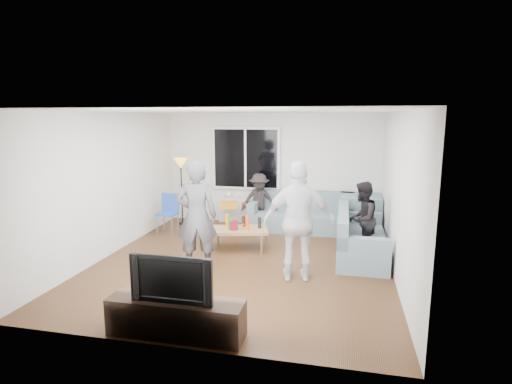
% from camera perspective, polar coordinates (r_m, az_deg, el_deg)
% --- Properties ---
extents(floor, '(5.00, 5.50, 0.04)m').
position_cam_1_polar(floor, '(7.21, -1.82, -10.01)').
color(floor, '#56351C').
rests_on(floor, ground).
extents(ceiling, '(5.00, 5.50, 0.04)m').
position_cam_1_polar(ceiling, '(6.76, -1.95, 11.46)').
color(ceiling, white).
rests_on(ceiling, ground).
extents(wall_back, '(5.00, 0.04, 2.60)m').
position_cam_1_polar(wall_back, '(9.54, 2.19, 3.22)').
color(wall_back, silver).
rests_on(wall_back, ground).
extents(wall_front, '(5.00, 0.04, 2.60)m').
position_cam_1_polar(wall_front, '(4.30, -11.00, -5.96)').
color(wall_front, silver).
rests_on(wall_front, ground).
extents(wall_left, '(0.04, 5.50, 2.60)m').
position_cam_1_polar(wall_left, '(7.86, -19.99, 1.04)').
color(wall_left, silver).
rests_on(wall_left, ground).
extents(wall_right, '(0.04, 5.50, 2.60)m').
position_cam_1_polar(wall_right, '(6.72, 19.46, -0.45)').
color(wall_right, silver).
rests_on(wall_right, ground).
extents(window_frame, '(1.62, 0.06, 1.47)m').
position_cam_1_polar(window_frame, '(9.56, -1.43, 4.75)').
color(window_frame, white).
rests_on(window_frame, wall_back).
extents(window_glass, '(1.50, 0.02, 1.35)m').
position_cam_1_polar(window_glass, '(9.52, -1.49, 4.72)').
color(window_glass, black).
rests_on(window_glass, window_frame).
extents(window_mullion, '(0.05, 0.03, 1.35)m').
position_cam_1_polar(window_mullion, '(9.51, -1.51, 4.72)').
color(window_mullion, white).
rests_on(window_mullion, window_frame).
extents(radiator, '(1.30, 0.12, 0.62)m').
position_cam_1_polar(radiator, '(9.72, -1.46, -2.57)').
color(radiator, silver).
rests_on(radiator, floor).
extents(potted_plant, '(0.22, 0.19, 0.34)m').
position_cam_1_polar(potted_plant, '(9.52, 0.64, 0.11)').
color(potted_plant, '#2A6A2B').
rests_on(potted_plant, radiator).
extents(vase, '(0.17, 0.17, 0.16)m').
position_cam_1_polar(vase, '(9.72, -3.88, -0.24)').
color(vase, white).
rests_on(vase, radiator).
extents(sofa_back_section, '(2.30, 0.85, 0.85)m').
position_cam_1_polar(sofa_back_section, '(9.11, 6.29, -2.78)').
color(sofa_back_section, slate).
rests_on(sofa_back_section, floor).
extents(sofa_right_section, '(2.00, 0.85, 0.85)m').
position_cam_1_polar(sofa_right_section, '(7.61, 14.61, -5.72)').
color(sofa_right_section, slate).
rests_on(sofa_right_section, floor).
extents(sofa_corner, '(0.85, 0.85, 0.85)m').
position_cam_1_polar(sofa_corner, '(9.07, 14.45, -3.11)').
color(sofa_corner, slate).
rests_on(sofa_corner, floor).
extents(cushion_yellow, '(0.45, 0.41, 0.14)m').
position_cam_1_polar(cushion_yellow, '(9.38, -3.84, -1.82)').
color(cushion_yellow, orange).
rests_on(cushion_yellow, sofa_back_section).
extents(cushion_red, '(0.40, 0.35, 0.13)m').
position_cam_1_polar(cushion_red, '(9.33, -0.64, -1.87)').
color(cushion_red, maroon).
rests_on(cushion_red, sofa_back_section).
extents(coffee_table, '(1.21, 0.85, 0.40)m').
position_cam_1_polar(coffee_table, '(7.87, -2.44, -6.56)').
color(coffee_table, '#AA8452').
rests_on(coffee_table, floor).
extents(pitcher, '(0.17, 0.17, 0.17)m').
position_cam_1_polar(pitcher, '(7.71, -3.16, -4.72)').
color(pitcher, maroon).
rests_on(pitcher, coffee_table).
extents(side_chair, '(0.40, 0.40, 0.86)m').
position_cam_1_polar(side_chair, '(9.02, -12.36, -3.06)').
color(side_chair, '#2A54B6').
rests_on(side_chair, floor).
extents(floor_lamp, '(0.32, 0.32, 1.56)m').
position_cam_1_polar(floor_lamp, '(9.69, -10.41, 0.06)').
color(floor_lamp, '#FFAA30').
rests_on(floor_lamp, floor).
extents(player_left, '(0.76, 0.61, 1.83)m').
position_cam_1_polar(player_left, '(6.67, -8.35, -3.41)').
color(player_left, '#46464A').
rests_on(player_left, floor).
extents(player_right, '(1.15, 0.63, 1.86)m').
position_cam_1_polar(player_right, '(6.25, 6.05, -4.14)').
color(player_right, silver).
rests_on(player_right, floor).
extents(spectator_right, '(0.70, 0.80, 1.37)m').
position_cam_1_polar(spectator_right, '(7.61, 14.68, -3.69)').
color(spectator_right, black).
rests_on(spectator_right, floor).
extents(spectator_back, '(0.90, 0.65, 1.25)m').
position_cam_1_polar(spectator_back, '(9.24, 0.43, -1.25)').
color(spectator_back, black).
rests_on(spectator_back, floor).
extents(tv_console, '(1.60, 0.40, 0.44)m').
position_cam_1_polar(tv_console, '(5.00, -11.18, -16.91)').
color(tv_console, '#312218').
rests_on(tv_console, floor).
extents(television, '(0.97, 0.13, 0.56)m').
position_cam_1_polar(television, '(4.79, -11.39, -11.60)').
color(television, black).
rests_on(television, tv_console).
extents(bottle_a, '(0.07, 0.07, 0.23)m').
position_cam_1_polar(bottle_a, '(7.99, -4.12, -3.96)').
color(bottle_a, orange).
rests_on(bottle_a, coffee_table).
extents(bottle_c, '(0.07, 0.07, 0.21)m').
position_cam_1_polar(bottle_c, '(7.91, -1.77, -4.18)').
color(bottle_c, '#331B0B').
rests_on(bottle_c, coffee_table).
extents(bottle_b, '(0.08, 0.08, 0.21)m').
position_cam_1_polar(bottle_b, '(7.72, -3.66, -4.55)').
color(bottle_b, '#209A1C').
rests_on(bottle_b, coffee_table).
extents(bottle_e, '(0.07, 0.07, 0.21)m').
position_cam_1_polar(bottle_e, '(7.80, 0.51, -4.37)').
color(bottle_e, black).
rests_on(bottle_e, coffee_table).
extents(bottle_d, '(0.07, 0.07, 0.28)m').
position_cam_1_polar(bottle_d, '(7.65, -1.20, -4.42)').
color(bottle_d, '#EA4D14').
rests_on(bottle_d, coffee_table).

